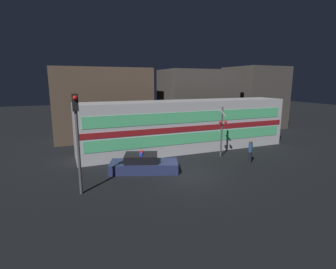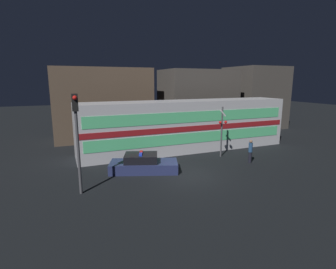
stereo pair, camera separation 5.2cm
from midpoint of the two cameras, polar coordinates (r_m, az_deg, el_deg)
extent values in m
plane|color=black|center=(17.48, 4.36, -8.89)|extent=(120.00, 120.00, 0.00)
cube|color=silver|center=(23.37, 3.99, 1.95)|extent=(18.96, 3.09, 4.43)
cube|color=maroon|center=(22.01, 5.79, 1.33)|extent=(18.58, 0.03, 0.44)
cube|color=#59D88C|center=(22.16, 5.75, -0.70)|extent=(18.01, 0.02, 0.89)
cube|color=#59D88C|center=(21.86, 5.85, 3.85)|extent=(18.01, 0.02, 0.89)
cube|color=navy|center=(18.16, -5.33, -6.96)|extent=(4.93, 3.29, 0.69)
cube|color=black|center=(17.99, -5.95, -5.10)|extent=(2.62, 2.27, 0.54)
cube|color=blue|center=(17.63, -6.03, -4.32)|extent=(0.38, 0.58, 0.12)
cube|color=red|center=(18.16, -5.92, -3.85)|extent=(0.38, 0.58, 0.12)
cylinder|color=black|center=(20.89, 17.34, -4.75)|extent=(0.25, 0.25, 0.84)
cylinder|color=navy|center=(20.70, 17.47, -2.70)|extent=(0.30, 0.30, 0.70)
sphere|color=#8C664C|center=(20.59, 17.54, -1.44)|extent=(0.23, 0.23, 0.23)
cylinder|color=#4C4C51|center=(21.65, 11.51, 0.53)|extent=(0.13, 0.13, 4.09)
sphere|color=red|center=(21.26, 11.23, 2.58)|extent=(0.23, 0.23, 0.23)
sphere|color=red|center=(21.55, 12.37, 2.65)|extent=(0.23, 0.23, 0.23)
cube|color=white|center=(21.35, 11.81, 4.59)|extent=(0.58, 0.03, 0.58)
cylinder|color=#4C4C51|center=(14.84, -18.95, -3.97)|extent=(0.16, 0.16, 4.56)
cube|color=black|center=(14.39, -19.66, 6.58)|extent=(0.30, 0.30, 0.90)
sphere|color=red|center=(14.18, -19.69, 7.54)|extent=(0.23, 0.23, 0.23)
cube|color=brown|center=(28.99, -14.12, 6.50)|extent=(10.05, 4.68, 7.46)
cube|color=#47423D|center=(31.50, 6.33, 7.09)|extent=(8.29, 5.28, 7.40)
cube|color=#47423D|center=(37.47, 18.11, 7.70)|extent=(6.31, 6.58, 7.94)
camera|label=1|loc=(0.03, -90.07, -0.01)|focal=28.00mm
camera|label=2|loc=(0.03, 89.93, 0.01)|focal=28.00mm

